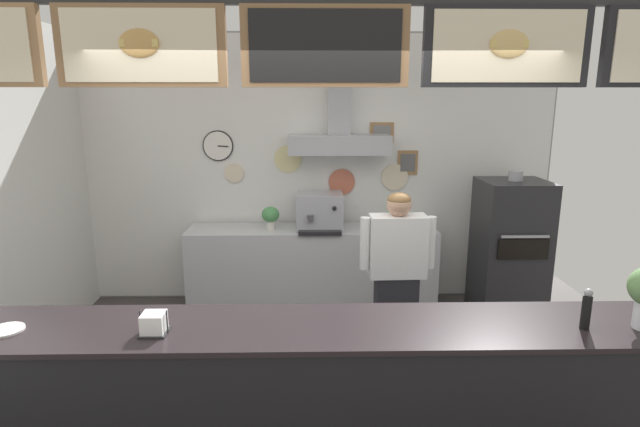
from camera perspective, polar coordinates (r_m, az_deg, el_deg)
name	(u,v)px	position (r m, az deg, el deg)	size (l,w,h in m)	color
back_wall_assembly	(319,164)	(5.45, -0.13, 5.62)	(5.18, 2.93, 2.94)	gray
service_counter	(325,409)	(3.09, 0.62, -21.26)	(4.59, 0.60, 1.04)	black
back_prep_counter	(312,269)	(5.49, -0.90, -6.34)	(2.63, 0.54, 0.90)	#B7BABF
pizza_oven	(509,251)	(5.53, 20.65, -3.95)	(0.65, 0.67, 1.56)	#232326
shop_worker	(397,277)	(4.25, 8.66, -7.11)	(0.62, 0.23, 1.52)	#232328
espresso_machine	(319,212)	(5.28, -0.06, 0.21)	(0.48, 0.47, 0.39)	#A3A5AD
potted_sage	(397,216)	(5.42, 8.76, -0.23)	(0.19, 0.19, 0.23)	#4C4C51
potted_thyme	(271,216)	(5.30, -5.63, -0.27)	(0.18, 0.18, 0.24)	beige
napkin_holder	(154,324)	(2.86, -18.30, -11.80)	(0.15, 0.14, 0.13)	#262628
condiment_plate	(6,330)	(3.24, -32.05, -11.12)	(0.18, 0.18, 0.01)	white
pepper_grinder	(586,309)	(3.10, 27.95, -9.54)	(0.05, 0.05, 0.23)	black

